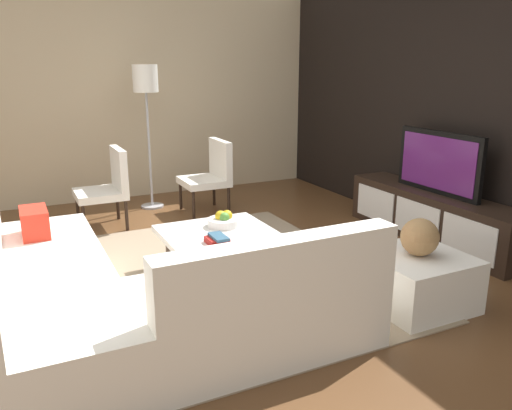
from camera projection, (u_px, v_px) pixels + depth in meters
ground_plane at (215, 282)px, 4.25m from camera, size 14.00×14.00×0.00m
feature_wall_back at (467, 101)px, 5.02m from camera, size 6.40×0.12×2.80m
side_wall_left at (137, 91)px, 6.73m from camera, size 0.12×5.20×2.80m
area_rug at (211, 277)px, 4.34m from camera, size 3.07×2.69×0.01m
media_console at (433, 217)px, 5.20m from camera, size 2.10×0.46×0.50m
television at (439, 163)px, 5.05m from camera, size 1.05×0.06×0.62m
sectional_couch at (119, 296)px, 3.35m from camera, size 2.47×2.35×0.82m
coffee_table at (221, 254)px, 4.33m from camera, size 0.98×0.92×0.38m
accent_chair_near at (109, 183)px, 5.59m from camera, size 0.54×0.52×0.87m
floor_lamp at (146, 89)px, 6.08m from camera, size 0.30×0.30×1.74m
ottoman at (416, 280)px, 3.81m from camera, size 0.70×0.70×0.40m
fruit_bowl at (224, 220)px, 4.47m from camera, size 0.28×0.28×0.14m
accent_chair_far at (211, 172)px, 6.17m from camera, size 0.56×0.52×0.87m
decorative_ball at (420, 237)px, 3.72m from camera, size 0.28×0.28×0.28m
book_stack at (217, 240)px, 4.03m from camera, size 0.22×0.16×0.07m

